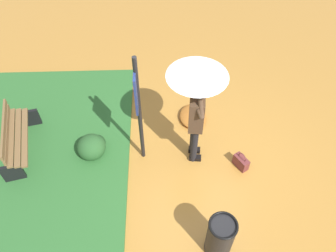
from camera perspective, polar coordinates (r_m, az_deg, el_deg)
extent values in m
plane|color=#B27A33|center=(6.17, 5.73, -6.72)|extent=(18.00, 18.00, 0.00)
cube|color=#2D662D|center=(6.81, -23.76, -4.62)|extent=(4.80, 4.00, 0.05)
cylinder|color=black|center=(5.89, 4.56, -3.31)|extent=(0.12, 0.12, 0.86)
cylinder|color=black|center=(6.00, 4.41, -1.95)|extent=(0.12, 0.12, 0.86)
cube|color=black|center=(6.21, 4.71, -5.49)|extent=(0.13, 0.23, 0.08)
cube|color=black|center=(6.31, 4.57, -4.16)|extent=(0.13, 0.23, 0.08)
cube|color=#473323|center=(5.37, 4.96, 2.31)|extent=(0.41, 0.28, 0.64)
sphere|color=beige|center=(5.05, 5.30, 5.88)|extent=(0.20, 0.20, 0.20)
ellipsoid|color=black|center=(5.03, 5.33, 6.13)|extent=(0.20, 0.20, 0.15)
cylinder|color=#473323|center=(5.08, 5.62, 2.16)|extent=(0.18, 0.13, 0.18)
cylinder|color=#473323|center=(5.04, 5.76, 3.19)|extent=(0.24, 0.11, 0.33)
cube|color=black|center=(5.00, 5.61, 5.01)|extent=(0.07, 0.02, 0.14)
cylinder|color=#473323|center=(5.32, 4.92, 5.36)|extent=(0.11, 0.10, 0.09)
cylinder|color=#473323|center=(5.24, 4.89, 5.95)|extent=(0.10, 0.09, 0.23)
cylinder|color=#A5A5AD|center=(5.03, 5.07, 8.50)|extent=(0.02, 0.02, 0.41)
cone|color=silver|center=(4.97, 5.15, 9.33)|extent=(0.96, 0.96, 0.16)
sphere|color=#A5A5AD|center=(4.90, 5.23, 10.32)|extent=(0.02, 0.02, 0.02)
cylinder|color=black|center=(5.39, -4.94, 2.06)|extent=(0.07, 0.07, 2.30)
cube|color=navy|center=(5.01, -5.53, 6.33)|extent=(0.44, 0.04, 0.70)
cube|color=red|center=(5.01, -5.75, 6.33)|extent=(0.38, 0.01, 0.64)
cube|color=brown|center=(6.17, 12.50, -6.13)|extent=(0.33, 0.28, 0.24)
torus|color=brown|center=(6.05, 12.75, -5.27)|extent=(0.16, 0.11, 0.18)
cube|color=black|center=(6.37, -25.21, -7.44)|extent=(0.14, 0.36, 0.44)
cube|color=black|center=(7.10, -22.67, 1.16)|extent=(0.14, 0.36, 0.44)
cube|color=brown|center=(6.50, -23.53, -1.60)|extent=(1.38, 0.43, 0.04)
cube|color=brown|center=(6.55, -24.51, -1.61)|extent=(1.38, 0.43, 0.04)
cube|color=brown|center=(6.59, -25.46, -1.63)|extent=(1.38, 0.43, 0.04)
cube|color=brown|center=(6.55, -26.15, -1.08)|extent=(1.37, 0.37, 0.10)
cube|color=brown|center=(6.45, -26.56, -0.29)|extent=(1.37, 0.37, 0.10)
cylinder|color=black|center=(5.12, 8.95, -18.50)|extent=(0.40, 0.40, 0.80)
torus|color=black|center=(4.74, 9.57, -16.59)|extent=(0.42, 0.42, 0.04)
ellipsoid|color=#285628|center=(6.25, -13.12, -3.58)|extent=(0.52, 0.52, 0.47)
ellipsoid|color=#1E421E|center=(6.39, -12.15, -2.87)|extent=(0.31, 0.31, 0.31)
ellipsoid|color=#C68428|center=(7.48, 5.76, 6.61)|extent=(0.48, 0.38, 0.11)
ellipsoid|color=#A86023|center=(6.82, 4.31, 1.72)|extent=(0.68, 0.54, 0.15)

